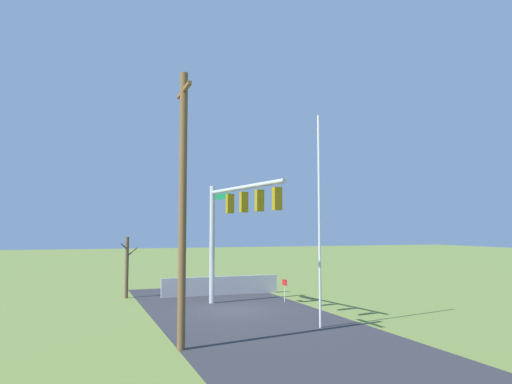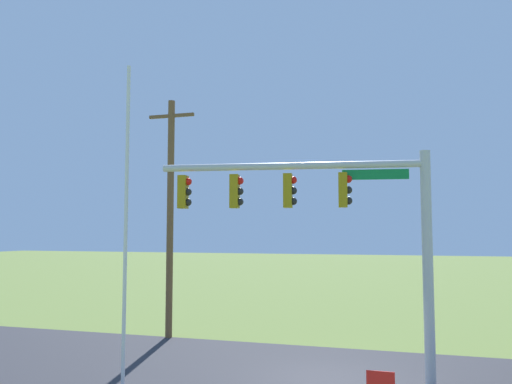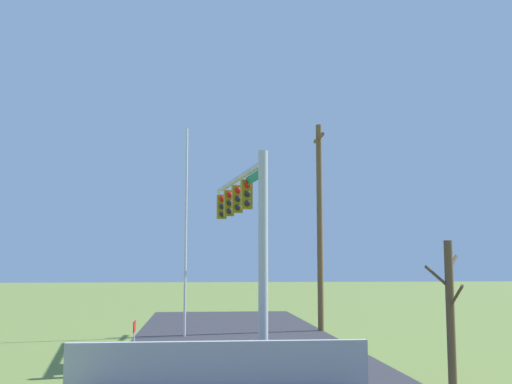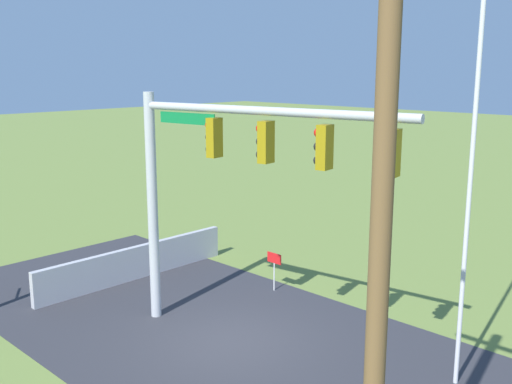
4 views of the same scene
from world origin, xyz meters
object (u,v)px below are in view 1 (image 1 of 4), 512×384
flagpole (319,220)px  signal_mast (233,216)px  utility_pole (183,203)px  bare_tree (127,266)px  open_sign (285,285)px

flagpole → signal_mast: bearing=21.2°
utility_pole → bare_tree: size_ratio=2.65×
bare_tree → open_sign: (-4.65, -7.79, -0.89)m
signal_mast → bare_tree: (6.07, 4.41, -2.75)m
signal_mast → bare_tree: bearing=36.0°
bare_tree → flagpole: bearing=-150.3°
flagpole → open_sign: size_ratio=7.02×
bare_tree → open_sign: bearing=-120.8°
utility_pole → open_sign: size_ratio=7.52×
flagpole → bare_tree: size_ratio=2.47×
utility_pole → open_sign: utility_pole is taller
signal_mast → open_sign: size_ratio=6.12×
bare_tree → signal_mast: bearing=-144.0°
utility_pole → open_sign: (8.27, -7.25, -3.85)m
bare_tree → utility_pole: bearing=-177.6°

